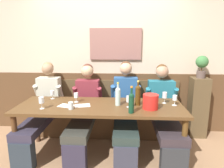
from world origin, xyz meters
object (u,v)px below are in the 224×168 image
(wine_glass_center_front, at_px, (165,96))
(person_center_right_seat, at_px, (164,109))
(wine_glass_left_end, at_px, (175,98))
(wine_bottle_green_tall, at_px, (131,102))
(person_center_left_seat, at_px, (126,107))
(wine_glass_right_end, at_px, (129,99))
(wine_glass_mid_right, at_px, (41,101))
(wine_bottle_amber_mid, at_px, (138,94))
(wine_glass_by_bottle, at_px, (52,93))
(wine_glass_near_bucket, at_px, (76,96))
(ice_bucket, at_px, (151,102))
(wine_bottle_clear_water, at_px, (118,96))
(wall_bench, at_px, (105,119))
(dining_table, at_px, (100,111))
(water_tumbler_right, at_px, (71,106))
(potted_plant, at_px, (202,65))
(person_left_seat, at_px, (84,107))
(person_right_seat, at_px, (42,106))

(wine_glass_center_front, bearing_deg, person_center_right_seat, 75.26)
(wine_glass_left_end, bearing_deg, wine_bottle_green_tall, -151.49)
(person_center_left_seat, xyz_separation_m, wine_glass_center_front, (0.55, -0.16, 0.24))
(person_center_left_seat, bearing_deg, wine_glass_left_end, -20.58)
(wine_glass_right_end, relative_size, wine_glass_mid_right, 0.97)
(wine_bottle_amber_mid, height_order, wine_glass_by_bottle, wine_bottle_amber_mid)
(wine_glass_near_bucket, bearing_deg, ice_bucket, -12.30)
(person_center_left_seat, bearing_deg, wine_bottle_clear_water, -110.85)
(wine_bottle_amber_mid, distance_m, wine_glass_near_bucket, 0.89)
(wine_bottle_amber_mid, height_order, wine_glass_center_front, wine_bottle_amber_mid)
(wall_bench, bearing_deg, wine_bottle_amber_mid, -50.31)
(wall_bench, distance_m, dining_table, 0.78)
(wine_glass_by_bottle, xyz_separation_m, wine_glass_right_end, (1.17, -0.33, 0.02))
(wine_glass_by_bottle, bearing_deg, wall_bench, 27.48)
(ice_bucket, bearing_deg, dining_table, 171.21)
(water_tumbler_right, xyz_separation_m, potted_plant, (1.96, 0.89, 0.44))
(wine_glass_by_bottle, height_order, wine_glass_near_bucket, wine_glass_near_bucket)
(wine_glass_mid_right, bearing_deg, person_center_left_seat, 24.24)
(wall_bench, relative_size, wine_glass_right_end, 16.77)
(wine_bottle_amber_mid, bearing_deg, wall_bench, 129.69)
(wine_glass_right_end, bearing_deg, wine_glass_by_bottle, 164.15)
(ice_bucket, distance_m, wine_glass_by_bottle, 1.50)
(water_tumbler_right, bearing_deg, person_left_seat, 81.20)
(wine_bottle_amber_mid, bearing_deg, water_tumbler_right, -165.43)
(wall_bench, xyz_separation_m, potted_plant, (1.60, 0.03, 0.97))
(person_center_right_seat, relative_size, wine_bottle_green_tall, 3.68)
(person_left_seat, height_order, wine_glass_right_end, person_left_seat)
(wine_glass_by_bottle, relative_size, wine_glass_left_end, 0.89)
(wine_glass_right_end, relative_size, water_tumbler_right, 1.60)
(wine_glass_near_bucket, bearing_deg, wine_bottle_clear_water, -10.02)
(wine_bottle_green_tall, bearing_deg, wine_glass_left_end, 28.51)
(wine_bottle_green_tall, relative_size, potted_plant, 0.93)
(person_right_seat, relative_size, wine_bottle_clear_water, 3.93)
(person_right_seat, height_order, person_center_left_seat, person_center_left_seat)
(wine_glass_mid_right, relative_size, wine_glass_near_bucket, 1.15)
(wine_glass_center_front, height_order, wine_glass_near_bucket, wine_glass_center_front)
(wine_bottle_clear_water, height_order, wine_glass_left_end, wine_bottle_clear_water)
(wine_bottle_clear_water, relative_size, water_tumbler_right, 3.35)
(person_center_right_seat, relative_size, ice_bucket, 6.16)
(wine_glass_near_bucket, distance_m, water_tumbler_right, 0.31)
(wine_glass_by_bottle, distance_m, wine_glass_center_front, 1.68)
(person_center_left_seat, height_order, wine_glass_near_bucket, person_center_left_seat)
(person_right_seat, xyz_separation_m, wine_glass_left_end, (1.99, -0.26, 0.23))
(wine_glass_mid_right, xyz_separation_m, wine_glass_near_bucket, (0.38, 0.31, -0.02))
(person_right_seat, distance_m, water_tumbler_right, 0.80)
(wine_bottle_amber_mid, bearing_deg, wine_bottle_clear_water, -173.75)
(wall_bench, relative_size, wine_glass_mid_right, 16.34)
(person_center_right_seat, relative_size, wine_glass_by_bottle, 9.70)
(person_right_seat, bearing_deg, dining_table, -18.16)
(person_left_seat, bearing_deg, dining_table, -47.71)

